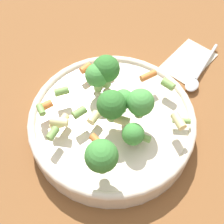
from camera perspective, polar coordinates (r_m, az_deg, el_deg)
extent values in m
plane|color=brown|center=(0.58, 0.00, -3.36)|extent=(3.00, 3.00, 0.00)
cylinder|color=beige|center=(0.56, 0.00, -2.25)|extent=(0.29, 0.29, 0.04)
torus|color=beige|center=(0.54, 0.00, -1.07)|extent=(0.29, 0.29, 0.01)
cylinder|color=#8CB766|center=(0.50, 3.74, -5.26)|extent=(0.01, 0.01, 0.01)
sphere|color=#3D8438|center=(0.49, 3.87, -4.05)|extent=(0.04, 0.04, 0.04)
cylinder|color=#8CB766|center=(0.56, -1.03, 5.75)|extent=(0.02, 0.02, 0.02)
sphere|color=#33722D|center=(0.54, -1.08, 7.92)|extent=(0.05, 0.05, 0.05)
cylinder|color=#8CB766|center=(0.51, 5.01, 0.03)|extent=(0.02, 0.02, 0.02)
sphere|color=#479342|center=(0.49, 5.24, 1.78)|extent=(0.04, 0.04, 0.04)
cylinder|color=#8CB766|center=(0.46, -1.83, -9.78)|extent=(0.02, 0.02, 0.02)
sphere|color=#3D8438|center=(0.43, -1.94, -8.04)|extent=(0.05, 0.05, 0.05)
cylinder|color=#8CB766|center=(0.51, -0.51, -0.55)|extent=(0.02, 0.02, 0.02)
sphere|color=#33722D|center=(0.48, -0.53, 1.38)|extent=(0.05, 0.05, 0.05)
cylinder|color=#8CB766|center=(0.51, 1.98, 0.44)|extent=(0.01, 0.01, 0.02)
sphere|color=#479342|center=(0.49, 2.06, 1.94)|extent=(0.03, 0.03, 0.03)
cylinder|color=#8CB766|center=(0.56, -2.64, 4.84)|extent=(0.01, 0.01, 0.02)
sphere|color=#479342|center=(0.54, -2.75, 6.74)|extent=(0.04, 0.04, 0.04)
cylinder|color=beige|center=(0.57, -3.00, 8.00)|extent=(0.03, 0.02, 0.01)
cylinder|color=#729E4C|center=(0.53, 12.58, -1.58)|extent=(0.01, 0.03, 0.01)
cylinder|color=orange|center=(0.58, -4.83, 7.99)|extent=(0.02, 0.02, 0.01)
cylinder|color=orange|center=(0.48, -2.92, -5.15)|extent=(0.02, 0.02, 0.01)
cylinder|color=beige|center=(0.52, -8.97, -1.53)|extent=(0.03, 0.02, 0.01)
cylinder|color=orange|center=(0.55, 6.64, 6.61)|extent=(0.03, 0.03, 0.01)
cylinder|color=beige|center=(0.50, 12.08, -1.63)|extent=(0.03, 0.02, 0.01)
cylinder|color=#729E4C|center=(0.50, 6.04, -4.73)|extent=(0.02, 0.02, 0.01)
cylinder|color=#729E4C|center=(0.50, -10.79, -3.89)|extent=(0.02, 0.02, 0.01)
cylinder|color=orange|center=(0.58, -1.36, 7.76)|extent=(0.03, 0.03, 0.01)
cylinder|color=beige|center=(0.51, 1.87, -1.54)|extent=(0.02, 0.03, 0.01)
cylinder|color=beige|center=(0.52, -9.88, -2.45)|extent=(0.02, 0.03, 0.01)
cylinder|color=beige|center=(0.52, -3.35, -1.05)|extent=(0.03, 0.02, 0.01)
cylinder|color=#729E4C|center=(0.56, 10.24, 5.00)|extent=(0.03, 0.03, 0.01)
cylinder|color=#729E4C|center=(0.54, -9.22, 3.75)|extent=(0.02, 0.03, 0.01)
cylinder|color=orange|center=(0.54, -12.09, 1.42)|extent=(0.03, 0.03, 0.01)
cylinder|color=#729E4C|center=(0.51, -5.99, -0.06)|extent=(0.03, 0.03, 0.01)
cylinder|color=#729E4C|center=(0.52, -12.88, 0.40)|extent=(0.02, 0.02, 0.01)
cylinder|color=beige|center=(0.51, -9.63, -1.78)|extent=(0.02, 0.03, 0.01)
cube|color=beige|center=(0.70, 13.82, 9.04)|extent=(0.14, 0.13, 0.01)
cylinder|color=silver|center=(0.70, 16.86, 8.83)|extent=(0.10, 0.06, 0.01)
ellipsoid|color=silver|center=(0.65, 14.40, 4.80)|extent=(0.04, 0.04, 0.01)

